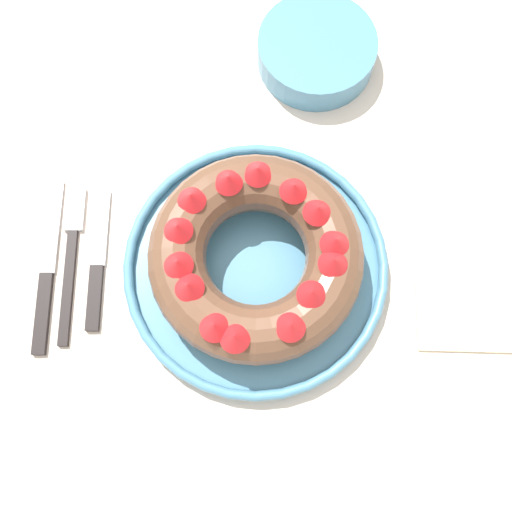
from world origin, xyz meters
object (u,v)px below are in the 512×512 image
at_px(cake_knife, 97,268).
at_px(napkin, 469,316).
at_px(fork, 72,252).
at_px(serving_knife, 47,276).
at_px(side_bowl, 317,51).
at_px(serving_dish, 256,267).
at_px(bundt_cake, 256,256).

height_order(cake_knife, napkin, cake_knife).
distance_m(fork, serving_knife, 0.04).
bearing_deg(side_bowl, serving_dish, -105.32).
bearing_deg(bundt_cake, side_bowl, 74.68).
bearing_deg(bundt_cake, cake_knife, 179.87).
xyz_separation_m(serving_dish, fork, (-0.23, 0.02, -0.01)).
relative_size(bundt_cake, serving_knife, 1.12).
relative_size(cake_knife, napkin, 1.43).
height_order(serving_dish, fork, serving_dish).
height_order(bundt_cake, napkin, bundt_cake).
xyz_separation_m(serving_dish, bundt_cake, (-0.00, -0.00, 0.05)).
bearing_deg(napkin, serving_knife, 174.68).
xyz_separation_m(serving_knife, cake_knife, (0.06, 0.01, 0.00)).
distance_m(bundt_cake, fork, 0.24).
distance_m(side_bowl, napkin, 0.40).
height_order(cake_knife, side_bowl, side_bowl).
bearing_deg(serving_dish, cake_knife, 179.95).
height_order(bundt_cake, side_bowl, bundt_cake).
height_order(bundt_cake, serving_knife, bundt_cake).
xyz_separation_m(fork, napkin, (0.49, -0.08, -0.00)).
bearing_deg(bundt_cake, serving_dish, 69.39).
height_order(side_bowl, napkin, side_bowl).
xyz_separation_m(serving_dish, serving_knife, (-0.26, -0.01, -0.01)).
distance_m(serving_dish, serving_knife, 0.26).
bearing_deg(serving_knife, napkin, -7.42).
height_order(fork, side_bowl, side_bowl).
bearing_deg(napkin, serving_dish, 167.26).
distance_m(cake_knife, napkin, 0.46).
distance_m(fork, cake_knife, 0.04).
xyz_separation_m(cake_knife, side_bowl, (0.28, 0.30, 0.02)).
bearing_deg(fork, serving_dish, -9.40).
height_order(serving_dish, serving_knife, serving_dish).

